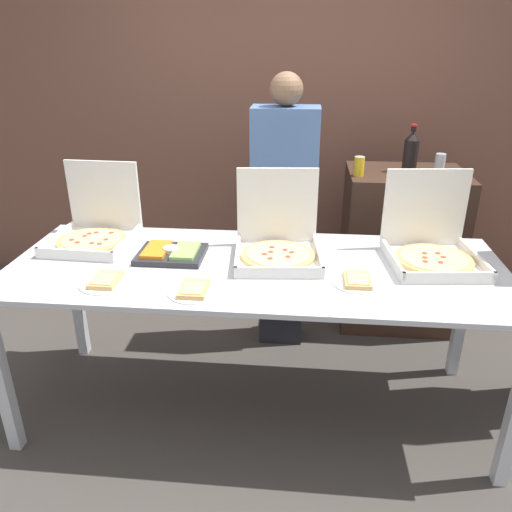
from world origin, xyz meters
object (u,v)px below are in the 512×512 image
(paper_plate_front_center, at_px, (357,281))
(soda_can_silver, at_px, (440,163))
(pizza_box_far_right, at_px, (278,243))
(pizza_box_near_left, at_px, (431,246))
(paper_plate_front_left, at_px, (106,281))
(veggie_tray, at_px, (171,253))
(pizza_box_far_left, at_px, (95,229))
(soda_can_colored, at_px, (359,166))
(paper_plate_front_right, at_px, (194,290))
(person_guest_cap, at_px, (284,212))
(soda_bottle, at_px, (411,151))

(paper_plate_front_center, height_order, soda_can_silver, soda_can_silver)
(pizza_box_far_right, bearing_deg, pizza_box_near_left, -3.22)
(paper_plate_front_left, distance_m, veggie_tray, 0.39)
(pizza_box_far_left, height_order, soda_can_colored, pizza_box_far_left)
(pizza_box_far_right, height_order, pizza_box_far_left, pizza_box_far_right)
(pizza_box_near_left, distance_m, paper_plate_front_right, 1.21)
(paper_plate_front_center, xyz_separation_m, paper_plate_front_right, (-0.73, -0.16, -0.00))
(veggie_tray, relative_size, person_guest_cap, 0.19)
(pizza_box_far_right, bearing_deg, paper_plate_front_center, -40.25)
(pizza_box_far_left, distance_m, soda_can_silver, 2.19)
(paper_plate_front_center, bearing_deg, pizza_box_far_left, 164.93)
(pizza_box_far_left, height_order, soda_bottle, soda_bottle)
(paper_plate_front_center, bearing_deg, veggie_tray, 167.12)
(pizza_box_near_left, xyz_separation_m, soda_bottle, (0.04, 0.95, 0.28))
(soda_can_colored, height_order, person_guest_cap, person_guest_cap)
(soda_bottle, distance_m, person_guest_cap, 0.94)
(pizza_box_near_left, xyz_separation_m, pizza_box_far_left, (-1.77, 0.08, -0.00))
(pizza_box_far_left, xyz_separation_m, soda_can_silver, (2.01, 0.86, 0.21))
(veggie_tray, bearing_deg, paper_plate_front_left, -124.91)
(pizza_box_far_left, height_order, paper_plate_front_right, pizza_box_far_left)
(paper_plate_front_center, bearing_deg, pizza_box_far_right, 144.72)
(pizza_box_near_left, bearing_deg, veggie_tray, 177.96)
(paper_plate_front_left, xyz_separation_m, soda_bottle, (1.58, 1.35, 0.34))
(soda_bottle, height_order, soda_can_silver, soda_bottle)
(pizza_box_near_left, height_order, person_guest_cap, person_guest_cap)
(pizza_box_far_right, xyz_separation_m, paper_plate_front_left, (-0.77, -0.38, -0.06))
(paper_plate_front_left, relative_size, person_guest_cap, 0.14)
(soda_bottle, bearing_deg, soda_can_silver, -4.40)
(pizza_box_far_right, height_order, soda_can_colored, pizza_box_far_right)
(veggie_tray, bearing_deg, pizza_box_near_left, 3.60)
(pizza_box_far_right, xyz_separation_m, soda_can_silver, (1.00, 0.96, 0.21))
(pizza_box_far_right, relative_size, paper_plate_front_center, 2.07)
(paper_plate_front_right, relative_size, person_guest_cap, 0.13)
(paper_plate_front_right, height_order, person_guest_cap, person_guest_cap)
(soda_can_colored, bearing_deg, paper_plate_front_left, -135.74)
(paper_plate_front_right, bearing_deg, pizza_box_far_right, 51.21)
(paper_plate_front_right, height_order, veggie_tray, veggie_tray)
(pizza_box_far_right, relative_size, soda_bottle, 1.56)
(pizza_box_near_left, relative_size, pizza_box_far_right, 1.03)
(veggie_tray, bearing_deg, paper_plate_front_center, -12.88)
(paper_plate_front_center, bearing_deg, paper_plate_front_left, -174.50)
(veggie_tray, distance_m, soda_bottle, 1.73)
(soda_bottle, height_order, person_guest_cap, person_guest_cap)
(paper_plate_front_left, xyz_separation_m, person_guest_cap, (0.77, 0.99, 0.02))
(paper_plate_front_right, height_order, paper_plate_front_left, same)
(paper_plate_front_center, bearing_deg, soda_bottle, 70.99)
(person_guest_cap, bearing_deg, paper_plate_front_left, 52.15)
(pizza_box_near_left, xyz_separation_m, pizza_box_far_right, (-0.77, -0.02, -0.00))
(soda_bottle, relative_size, person_guest_cap, 0.18)
(soda_can_silver, bearing_deg, paper_plate_front_left, -142.82)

